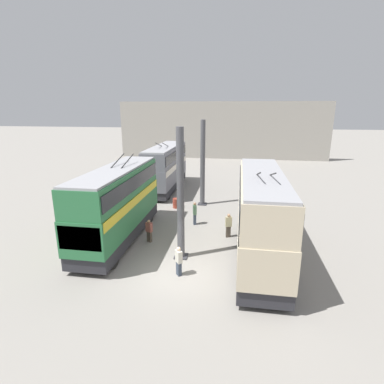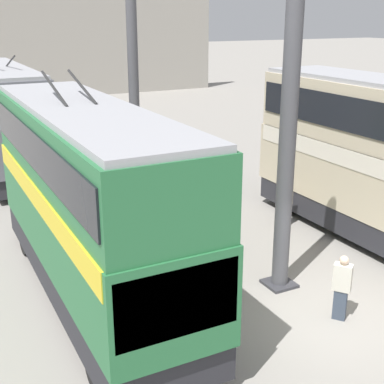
# 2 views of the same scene
# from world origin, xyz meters

# --- Properties ---
(ground_plane) EXTENTS (240.00, 240.00, 0.00)m
(ground_plane) POSITION_xyz_m (0.00, 0.00, 0.00)
(ground_plane) COLOR gray
(depot_back_wall) EXTENTS (0.50, 36.00, 9.67)m
(depot_back_wall) POSITION_xyz_m (38.69, 0.00, 4.83)
(depot_back_wall) COLOR gray
(depot_back_wall) RESTS_ON ground_plane
(support_column_near) EXTENTS (0.77, 0.77, 7.63)m
(support_column_near) POSITION_xyz_m (2.03, 0.00, 3.69)
(support_column_near) COLOR #4C4C51
(support_column_near) RESTS_ON ground_plane
(support_column_far) EXTENTS (0.77, 0.77, 7.63)m
(support_column_far) POSITION_xyz_m (12.27, 0.00, 3.69)
(support_column_far) COLOR #4C4C51
(support_column_far) RESTS_ON ground_plane
(bus_right_near) EXTENTS (9.97, 2.54, 5.50)m
(bus_right_near) POSITION_xyz_m (3.81, 4.54, 2.79)
(bus_right_near) COLOR black
(bus_right_near) RESTS_ON ground_plane
(bus_right_mid) EXTENTS (10.26, 2.54, 5.35)m
(bus_right_mid) POSITION_xyz_m (16.88, 4.54, 2.69)
(bus_right_mid) COLOR black
(bus_right_mid) RESTS_ON ground_plane
(person_by_right_row) EXTENTS (0.38, 0.48, 1.55)m
(person_by_right_row) POSITION_xyz_m (3.78, 2.48, 0.81)
(person_by_right_row) COLOR #473D33
(person_by_right_row) RESTS_ON ground_plane
(person_aisle_midway) EXTENTS (0.47, 0.35, 1.77)m
(person_aisle_midway) POSITION_xyz_m (7.29, -0.04, 0.94)
(person_aisle_midway) COLOR #384251
(person_aisle_midway) RESTS_ON ground_plane
(person_by_left_row) EXTENTS (0.34, 0.47, 1.69)m
(person_by_left_row) POSITION_xyz_m (5.35, -2.66, 0.89)
(person_by_left_row) COLOR #473D33
(person_by_left_row) RESTS_ON ground_plane
(person_aisle_foreground) EXTENTS (0.48, 0.45, 1.63)m
(person_aisle_foreground) POSITION_xyz_m (0.03, -0.27, 0.86)
(person_aisle_foreground) COLOR #384251
(person_aisle_foreground) RESTS_ON ground_plane
(oil_drum) EXTENTS (0.64, 0.64, 0.85)m
(oil_drum) POSITION_xyz_m (10.96, 2.18, 0.43)
(oil_drum) COLOR #933828
(oil_drum) RESTS_ON ground_plane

